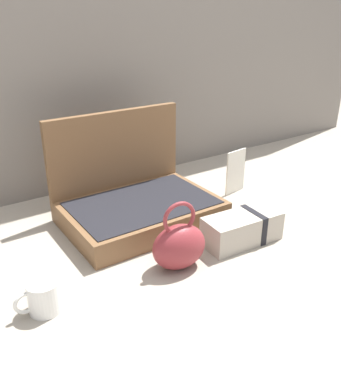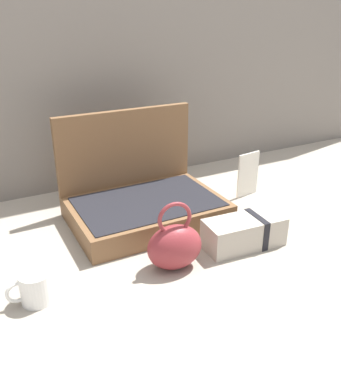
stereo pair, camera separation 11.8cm
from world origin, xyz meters
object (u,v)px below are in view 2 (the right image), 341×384
at_px(open_suitcase, 142,198).
at_px(coffee_mug, 35,288).
at_px(cream_toiletry_bag, 245,232).
at_px(info_card_left, 248,174).
at_px(teal_pouch_handbag, 175,246).

xyz_separation_m(open_suitcase, coffee_mug, (-0.42, -0.29, -0.03)).
bearing_deg(cream_toiletry_bag, coffee_mug, 177.66).
relative_size(coffee_mug, info_card_left, 0.65).
xyz_separation_m(open_suitcase, info_card_left, (0.43, -0.02, 0.01)).
bearing_deg(cream_toiletry_bag, info_card_left, 51.70).
bearing_deg(open_suitcase, info_card_left, -2.70).
distance_m(teal_pouch_handbag, coffee_mug, 0.37).
height_order(open_suitcase, teal_pouch_handbag, open_suitcase).
distance_m(coffee_mug, info_card_left, 0.89).
distance_m(open_suitcase, cream_toiletry_bag, 0.37).
relative_size(teal_pouch_handbag, coffee_mug, 1.82).
relative_size(open_suitcase, info_card_left, 2.89).
bearing_deg(open_suitcase, cream_toiletry_bag, -57.70).
bearing_deg(cream_toiletry_bag, teal_pouch_handbag, -178.77).
bearing_deg(info_card_left, cream_toiletry_bag, -135.91).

